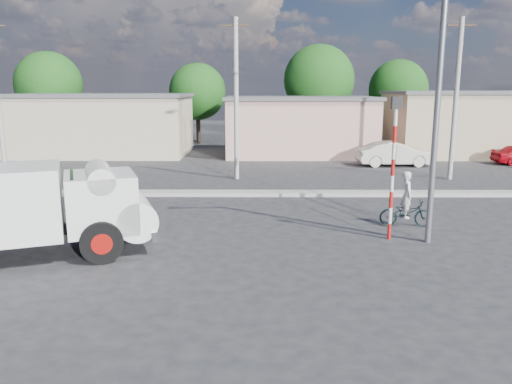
{
  "coord_description": "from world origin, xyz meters",
  "views": [
    {
      "loc": [
        -0.84,
        -13.41,
        4.59
      ],
      "look_at": [
        -0.94,
        2.4,
        1.3
      ],
      "focal_mm": 35.0,
      "sensor_mm": 36.0,
      "label": 1
    }
  ],
  "objects_px": {
    "bicycle": "(406,213)",
    "car_cream": "(394,154)",
    "truck": "(36,207)",
    "traffic_pole": "(393,156)",
    "streetlight": "(434,75)",
    "cyclist": "(407,203)"
  },
  "relations": [
    {
      "from": "truck",
      "to": "car_cream",
      "type": "height_order",
      "value": "truck"
    },
    {
      "from": "truck",
      "to": "bicycle",
      "type": "distance_m",
      "value": 11.57
    },
    {
      "from": "car_cream",
      "to": "bicycle",
      "type": "bearing_deg",
      "value": 163.68
    },
    {
      "from": "truck",
      "to": "streetlight",
      "type": "bearing_deg",
      "value": -13.12
    },
    {
      "from": "bicycle",
      "to": "car_cream",
      "type": "relative_size",
      "value": 0.4
    },
    {
      "from": "bicycle",
      "to": "cyclist",
      "type": "height_order",
      "value": "cyclist"
    },
    {
      "from": "car_cream",
      "to": "traffic_pole",
      "type": "height_order",
      "value": "traffic_pole"
    },
    {
      "from": "truck",
      "to": "traffic_pole",
      "type": "xyz_separation_m",
      "value": [
        10.13,
        1.76,
        1.17
      ]
    },
    {
      "from": "bicycle",
      "to": "traffic_pole",
      "type": "xyz_separation_m",
      "value": [
        -0.94,
        -1.5,
        2.13
      ]
    },
    {
      "from": "car_cream",
      "to": "truck",
      "type": "bearing_deg",
      "value": 136.54
    },
    {
      "from": "bicycle",
      "to": "streetlight",
      "type": "bearing_deg",
      "value": -174.78
    },
    {
      "from": "truck",
      "to": "car_cream",
      "type": "bearing_deg",
      "value": 29.03
    },
    {
      "from": "bicycle",
      "to": "car_cream",
      "type": "xyz_separation_m",
      "value": [
        3.16,
        13.5,
        0.27
      ]
    },
    {
      "from": "bicycle",
      "to": "traffic_pole",
      "type": "height_order",
      "value": "traffic_pole"
    },
    {
      "from": "bicycle",
      "to": "car_cream",
      "type": "distance_m",
      "value": 13.87
    },
    {
      "from": "truck",
      "to": "cyclist",
      "type": "bearing_deg",
      "value": -4.23
    },
    {
      "from": "car_cream",
      "to": "traffic_pole",
      "type": "xyz_separation_m",
      "value": [
        -4.1,
        -15.0,
        1.86
      ]
    },
    {
      "from": "cyclist",
      "to": "streetlight",
      "type": "xyz_separation_m",
      "value": [
        0.0,
        -1.8,
        4.17
      ]
    },
    {
      "from": "cyclist",
      "to": "car_cream",
      "type": "distance_m",
      "value": 13.87
    },
    {
      "from": "bicycle",
      "to": "cyclist",
      "type": "relative_size",
      "value": 1.11
    },
    {
      "from": "cyclist",
      "to": "traffic_pole",
      "type": "distance_m",
      "value": 2.52
    },
    {
      "from": "truck",
      "to": "bicycle",
      "type": "xyz_separation_m",
      "value": [
        11.06,
        3.26,
        -0.96
      ]
    }
  ]
}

